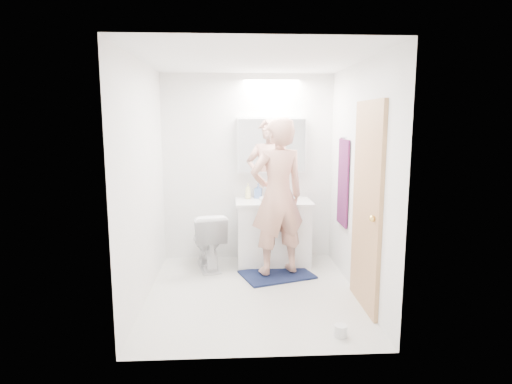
{
  "coord_description": "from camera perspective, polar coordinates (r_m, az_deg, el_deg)",
  "views": [
    {
      "loc": [
        -0.2,
        -4.34,
        1.82
      ],
      "look_at": [
        0.05,
        0.25,
        1.05
      ],
      "focal_mm": 30.29,
      "sensor_mm": 36.0,
      "label": 1
    }
  ],
  "objects": [
    {
      "name": "soap_bottle_a",
      "position": [
        5.53,
        -1.06,
        0.13
      ],
      "size": [
        0.09,
        0.09,
        0.2
      ],
      "primitive_type": "imported",
      "rotation": [
        0.0,
        0.0,
        0.16
      ],
      "color": "#EEE99A",
      "rests_on": "countertop"
    },
    {
      "name": "door",
      "position": [
        4.27,
        14.42,
        -1.86
      ],
      "size": [
        0.04,
        0.8,
        2.0
      ],
      "primitive_type": "cube",
      "color": "tan",
      "rests_on": "wall_right"
    },
    {
      "name": "towel",
      "position": [
        5.1,
        11.42,
        1.21
      ],
      "size": [
        0.02,
        0.42,
        1.0
      ],
      "primitive_type": "cube",
      "color": "#111535",
      "rests_on": "wall_right"
    },
    {
      "name": "ceiling",
      "position": [
        4.38,
        -0.49,
        17.13
      ],
      "size": [
        2.5,
        2.5,
        0.0
      ],
      "primitive_type": "plane",
      "rotation": [
        3.14,
        0.0,
        0.0
      ],
      "color": "white",
      "rests_on": "floor"
    },
    {
      "name": "countertop",
      "position": [
        5.42,
        2.31,
        -1.34
      ],
      "size": [
        0.95,
        0.58,
        0.04
      ],
      "primitive_type": "cube",
      "color": "white",
      "rests_on": "vanity_cabinet"
    },
    {
      "name": "person",
      "position": [
        4.95,
        2.86,
        -0.61
      ],
      "size": [
        0.76,
        0.62,
        1.8
      ],
      "primitive_type": "imported",
      "rotation": [
        0.0,
        0.0,
        3.47
      ],
      "color": "tan",
      "rests_on": "bath_rug"
    },
    {
      "name": "medicine_cabinet",
      "position": [
        5.54,
        2.06,
        6.2
      ],
      "size": [
        0.88,
        0.14,
        0.7
      ],
      "primitive_type": "cube",
      "color": "white",
      "rests_on": "wall_back"
    },
    {
      "name": "vanity_cabinet",
      "position": [
        5.51,
        2.28,
        -5.53
      ],
      "size": [
        0.9,
        0.55,
        0.78
      ],
      "primitive_type": "cube",
      "color": "white",
      "rests_on": "floor"
    },
    {
      "name": "floor",
      "position": [
        4.71,
        -0.45,
        -13.23
      ],
      "size": [
        2.5,
        2.5,
        0.0
      ],
      "primitive_type": "plane",
      "color": "silver",
      "rests_on": "ground"
    },
    {
      "name": "wall_front",
      "position": [
        3.15,
        0.6,
        -1.81
      ],
      "size": [
        2.5,
        0.0,
        2.5
      ],
      "primitive_type": "plane",
      "rotation": [
        -1.57,
        0.0,
        0.0
      ],
      "color": "white",
      "rests_on": "floor"
    },
    {
      "name": "toilet",
      "position": [
        5.4,
        -6.37,
        -6.31
      ],
      "size": [
        0.53,
        0.76,
        0.71
      ],
      "primitive_type": "imported",
      "rotation": [
        0.0,
        0.0,
        3.35
      ],
      "color": "white",
      "rests_on": "floor"
    },
    {
      "name": "toothbrush_cup",
      "position": [
        5.59,
        3.83,
        -0.39
      ],
      "size": [
        0.1,
        0.1,
        0.08
      ],
      "primitive_type": "imported",
      "rotation": [
        0.0,
        0.0,
        -0.21
      ],
      "color": "#384AAA",
      "rests_on": "countertop"
    },
    {
      "name": "door_knob",
      "position": [
        3.99,
        15.13,
        -3.42
      ],
      "size": [
        0.06,
        0.06,
        0.06
      ],
      "primitive_type": "sphere",
      "color": "gold",
      "rests_on": "door"
    },
    {
      "name": "wall_right",
      "position": [
        4.57,
        13.45,
        1.46
      ],
      "size": [
        0.0,
        2.5,
        2.5
      ],
      "primitive_type": "plane",
      "rotation": [
        1.57,
        0.0,
        -1.57
      ],
      "color": "white",
      "rests_on": "floor"
    },
    {
      "name": "sink_basin",
      "position": [
        5.44,
        2.28,
        -0.92
      ],
      "size": [
        0.36,
        0.36,
        0.03
      ],
      "primitive_type": "cylinder",
      "color": "silver",
      "rests_on": "countertop"
    },
    {
      "name": "mirror_panel",
      "position": [
        5.47,
        2.14,
        6.15
      ],
      "size": [
        0.84,
        0.01,
        0.66
      ],
      "primitive_type": "cube",
      "color": "silver",
      "rests_on": "medicine_cabinet"
    },
    {
      "name": "bath_rug",
      "position": [
        5.2,
        2.77,
        -10.84
      ],
      "size": [
        0.93,
        0.78,
        0.02
      ],
      "primitive_type": "cube",
      "rotation": [
        0.0,
        0.0,
        0.32
      ],
      "color": "#151C43",
      "rests_on": "floor"
    },
    {
      "name": "wall_back",
      "position": [
        5.62,
        -1.07,
        3.18
      ],
      "size": [
        2.5,
        0.0,
        2.5
      ],
      "primitive_type": "plane",
      "rotation": [
        1.57,
        0.0,
        0.0
      ],
      "color": "white",
      "rests_on": "floor"
    },
    {
      "name": "toilet_paper_roll",
      "position": [
        3.91,
        11.13,
        -17.54
      ],
      "size": [
        0.11,
        0.11,
        0.1
      ],
      "primitive_type": "cylinder",
      "color": "silver",
      "rests_on": "floor"
    },
    {
      "name": "soap_bottle_b",
      "position": [
        5.56,
        0.29,
        0.16
      ],
      "size": [
        0.11,
        0.11,
        0.19
      ],
      "primitive_type": "imported",
      "rotation": [
        0.0,
        0.0,
        -0.27
      ],
      "color": "#5679B9",
      "rests_on": "countertop"
    },
    {
      "name": "towel_hook",
      "position": [
        5.05,
        11.47,
        7.06
      ],
      "size": [
        0.07,
        0.02,
        0.02
      ],
      "primitive_type": "cylinder",
      "rotation": [
        0.0,
        1.57,
        0.0
      ],
      "color": "silver",
      "rests_on": "wall_right"
    },
    {
      "name": "wall_left",
      "position": [
        4.47,
        -14.7,
        1.23
      ],
      "size": [
        0.0,
        2.5,
        2.5
      ],
      "primitive_type": "plane",
      "rotation": [
        1.57,
        0.0,
        1.57
      ],
      "color": "white",
      "rests_on": "floor"
    },
    {
      "name": "faucet",
      "position": [
        5.62,
        2.1,
        0.08
      ],
      "size": [
        0.02,
        0.02,
        0.16
      ],
      "primitive_type": "cylinder",
      "color": "silver",
      "rests_on": "countertop"
    }
  ]
}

